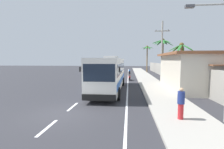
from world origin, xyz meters
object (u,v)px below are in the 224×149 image
object	(u,v)px
palm_nearest	(181,53)
palm_second	(147,53)
palm_third	(162,51)
coach_bus_foreground	(110,73)
utility_pole_mid	(162,51)
pedestrian_near_kerb	(181,103)
motorcycle_beside_bus	(129,76)

from	to	relation	value
palm_nearest	palm_second	xyz separation A→B (m)	(-1.92, 21.84, 0.79)
palm_third	coach_bus_foreground	bearing A→B (deg)	-125.57
palm_third	palm_second	bearing A→B (deg)	92.28
utility_pole_mid	coach_bus_foreground	bearing A→B (deg)	-131.41
pedestrian_near_kerb	utility_pole_mid	size ratio (longest dim) A/B	0.19
coach_bus_foreground	palm_third	distance (m)	12.83
coach_bus_foreground	palm_third	xyz separation A→B (m)	(7.29, 10.20, 2.72)
palm_nearest	utility_pole_mid	bearing A→B (deg)	122.76
palm_second	palm_third	size ratio (longest dim) A/B	1.04
palm_second	palm_third	distance (m)	16.36
palm_nearest	palm_second	size ratio (longest dim) A/B	0.78
pedestrian_near_kerb	palm_second	bearing A→B (deg)	34.99
palm_second	pedestrian_near_kerb	bearing A→B (deg)	-93.18
palm_nearest	coach_bus_foreground	bearing A→B (deg)	-151.21
utility_pole_mid	palm_third	xyz separation A→B (m)	(0.59, 2.60, 0.06)
utility_pole_mid	pedestrian_near_kerb	bearing A→B (deg)	-97.13
motorcycle_beside_bus	utility_pole_mid	size ratio (longest dim) A/B	0.22
palm_nearest	palm_second	world-z (taller)	palm_second
utility_pole_mid	palm_third	bearing A→B (deg)	77.20
motorcycle_beside_bus	palm_nearest	distance (m)	8.61
coach_bus_foreground	pedestrian_near_kerb	size ratio (longest dim) A/B	7.18
motorcycle_beside_bus	pedestrian_near_kerb	xyz separation A→B (m)	(2.60, -17.71, 0.34)
utility_pole_mid	palm_second	size ratio (longest dim) A/B	1.27
coach_bus_foreground	palm_nearest	xyz separation A→B (m)	(8.56, 4.71, 2.19)
palm_nearest	palm_third	bearing A→B (deg)	103.04
palm_second	coach_bus_foreground	bearing A→B (deg)	-104.05
pedestrian_near_kerb	palm_nearest	size ratio (longest dim) A/B	0.31
pedestrian_near_kerb	palm_nearest	distance (m)	14.07
pedestrian_near_kerb	palm_third	distance (m)	19.19
coach_bus_foreground	utility_pole_mid	world-z (taller)	utility_pole_mid
pedestrian_near_kerb	palm_third	size ratio (longest dim) A/B	0.25
motorcycle_beside_bus	pedestrian_near_kerb	size ratio (longest dim) A/B	1.19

